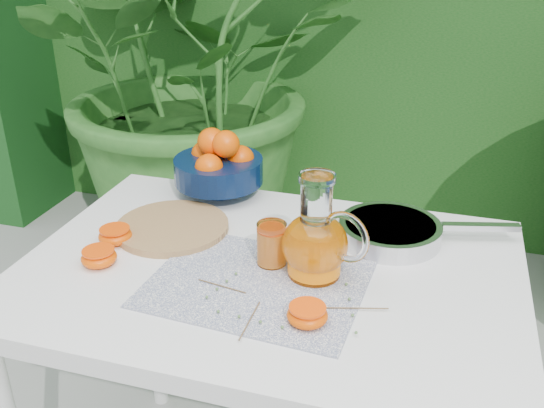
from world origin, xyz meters
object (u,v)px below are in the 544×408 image
(white_table, at_px, (269,300))
(cutting_board, at_px, (172,227))
(fruit_bowl, at_px, (219,165))
(juice_pitcher, at_px, (316,242))
(saute_pan, at_px, (391,230))

(white_table, relative_size, cutting_board, 3.96)
(fruit_bowl, xyz_separation_m, juice_pitcher, (0.32, -0.31, -0.00))
(white_table, distance_m, cutting_board, 0.28)
(saute_pan, bearing_deg, cutting_board, -168.37)
(juice_pitcher, relative_size, saute_pan, 0.52)
(cutting_board, bearing_deg, juice_pitcher, -14.96)
(fruit_bowl, distance_m, saute_pan, 0.46)
(juice_pitcher, distance_m, saute_pan, 0.23)
(fruit_bowl, xyz_separation_m, saute_pan, (0.44, -0.12, -0.06))
(fruit_bowl, bearing_deg, white_table, -53.56)
(white_table, height_order, fruit_bowl, fruit_bowl)
(fruit_bowl, height_order, saute_pan, fruit_bowl)
(juice_pitcher, bearing_deg, white_table, 174.29)
(fruit_bowl, height_order, juice_pitcher, juice_pitcher)
(white_table, bearing_deg, fruit_bowl, 126.44)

